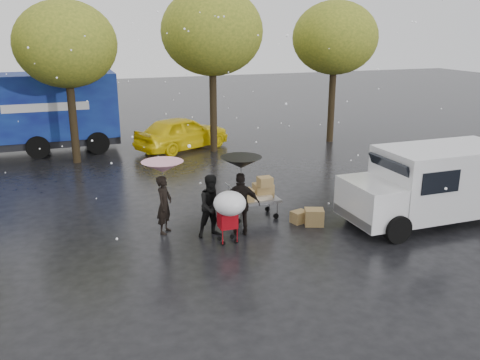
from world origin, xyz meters
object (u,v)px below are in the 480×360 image
object	(u,v)px
vendor_cart	(256,194)
shopping_cart	(229,206)
person_pink	(164,205)
person_black	(241,204)
yellow_taxi	(182,133)
blue_truck	(27,114)
white_van	(432,183)

from	to	relation	value
vendor_cart	shopping_cart	bearing A→B (deg)	-130.59
person_pink	person_black	xyz separation A→B (m)	(1.93, -0.84, 0.06)
person_black	yellow_taxi	world-z (taller)	person_black
vendor_cart	person_pink	bearing A→B (deg)	-175.26
blue_truck	person_black	bearing A→B (deg)	-64.46
person_pink	shopping_cart	distance (m)	1.99
person_pink	blue_truck	bearing A→B (deg)	52.39
person_black	white_van	world-z (taller)	white_van
blue_truck	yellow_taxi	bearing A→B (deg)	-13.53
person_pink	person_black	world-z (taller)	person_black
white_van	blue_truck	bearing A→B (deg)	130.99
shopping_cart	blue_truck	world-z (taller)	blue_truck
shopping_cart	yellow_taxi	bearing A→B (deg)	82.75
shopping_cart	vendor_cart	bearing A→B (deg)	49.41
shopping_cart	white_van	bearing A→B (deg)	-3.94
person_pink	shopping_cart	world-z (taller)	person_pink
white_van	yellow_taxi	distance (m)	12.22
shopping_cart	blue_truck	size ratio (longest dim) A/B	0.18
person_pink	vendor_cart	distance (m)	2.80
vendor_cart	yellow_taxi	world-z (taller)	yellow_taxi
person_pink	white_van	xyz separation A→B (m)	(7.42, -1.79, 0.35)
shopping_cart	yellow_taxi	size ratio (longest dim) A/B	0.32
white_van	yellow_taxi	world-z (taller)	white_van
vendor_cart	white_van	size ratio (longest dim) A/B	0.31
vendor_cart	blue_truck	xyz separation A→B (m)	(-6.56, 10.87, 1.03)
person_black	vendor_cart	xyz separation A→B (m)	(0.86, 1.07, -0.15)
vendor_cart	white_van	bearing A→B (deg)	-23.52
person_pink	person_black	bearing A→B (deg)	-79.91
person_pink	yellow_taxi	world-z (taller)	person_pink
white_van	person_pink	bearing A→B (deg)	166.47
person_pink	white_van	world-z (taller)	white_van
vendor_cart	shopping_cart	world-z (taller)	shopping_cart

